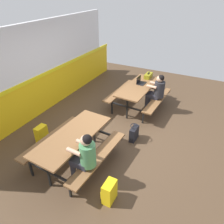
{
  "coord_description": "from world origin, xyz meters",
  "views": [
    {
      "loc": [
        -4.2,
        -2.08,
        3.44
      ],
      "look_at": [
        0.0,
        0.07,
        0.55
      ],
      "focal_mm": 33.84,
      "sensor_mm": 36.0,
      "label": 1
    }
  ],
  "objects_px": {
    "picnic_table_left": "(73,141)",
    "toolbox_grey": "(148,76)",
    "laptop_dark": "(141,82)",
    "tote_bag_bright": "(134,133)",
    "backpack_dark": "(109,192)",
    "picnic_table_right": "(139,91)",
    "satchel_spare": "(41,134)",
    "student_nearer": "(85,155)",
    "student_further": "(157,90)"
  },
  "relations": [
    {
      "from": "picnic_table_left",
      "to": "toolbox_grey",
      "type": "distance_m",
      "value": 3.73
    },
    {
      "from": "laptop_dark",
      "to": "tote_bag_bright",
      "type": "relative_size",
      "value": 0.77
    },
    {
      "from": "backpack_dark",
      "to": "tote_bag_bright",
      "type": "distance_m",
      "value": 1.88
    },
    {
      "from": "picnic_table_right",
      "to": "tote_bag_bright",
      "type": "distance_m",
      "value": 1.73
    },
    {
      "from": "picnic_table_left",
      "to": "satchel_spare",
      "type": "relative_size",
      "value": 4.44
    },
    {
      "from": "picnic_table_right",
      "to": "student_nearer",
      "type": "relative_size",
      "value": 1.62
    },
    {
      "from": "backpack_dark",
      "to": "picnic_table_right",
      "type": "bearing_deg",
      "value": 12.8
    },
    {
      "from": "picnic_table_left",
      "to": "satchel_spare",
      "type": "bearing_deg",
      "value": 80.08
    },
    {
      "from": "student_nearer",
      "to": "laptop_dark",
      "type": "distance_m",
      "value": 3.51
    },
    {
      "from": "student_further",
      "to": "satchel_spare",
      "type": "bearing_deg",
      "value": 143.04
    },
    {
      "from": "student_nearer",
      "to": "student_further",
      "type": "height_order",
      "value": "same"
    },
    {
      "from": "picnic_table_right",
      "to": "backpack_dark",
      "type": "height_order",
      "value": "picnic_table_right"
    },
    {
      "from": "student_further",
      "to": "laptop_dark",
      "type": "xyz_separation_m",
      "value": [
        0.18,
        0.59,
        0.08
      ]
    },
    {
      "from": "student_nearer",
      "to": "satchel_spare",
      "type": "relative_size",
      "value": 2.74
    },
    {
      "from": "picnic_table_left",
      "to": "toolbox_grey",
      "type": "height_order",
      "value": "toolbox_grey"
    },
    {
      "from": "picnic_table_left",
      "to": "laptop_dark",
      "type": "distance_m",
      "value": 3.17
    },
    {
      "from": "picnic_table_right",
      "to": "satchel_spare",
      "type": "xyz_separation_m",
      "value": [
        -2.73,
        1.52,
        -0.36
      ]
    },
    {
      "from": "student_further",
      "to": "picnic_table_right",
      "type": "bearing_deg",
      "value": 92.9
    },
    {
      "from": "student_further",
      "to": "toolbox_grey",
      "type": "distance_m",
      "value": 0.91
    },
    {
      "from": "student_nearer",
      "to": "satchel_spare",
      "type": "xyz_separation_m",
      "value": [
        0.57,
        1.7,
        -0.49
      ]
    },
    {
      "from": "picnic_table_right",
      "to": "toolbox_grey",
      "type": "relative_size",
      "value": 4.89
    },
    {
      "from": "picnic_table_left",
      "to": "picnic_table_right",
      "type": "relative_size",
      "value": 1.0
    },
    {
      "from": "picnic_table_left",
      "to": "tote_bag_bright",
      "type": "xyz_separation_m",
      "value": [
        1.33,
        -0.88,
        -0.38
      ]
    },
    {
      "from": "toolbox_grey",
      "to": "tote_bag_bright",
      "type": "height_order",
      "value": "toolbox_grey"
    },
    {
      "from": "student_nearer",
      "to": "picnic_table_right",
      "type": "bearing_deg",
      "value": 3.21
    },
    {
      "from": "toolbox_grey",
      "to": "satchel_spare",
      "type": "relative_size",
      "value": 0.91
    },
    {
      "from": "picnic_table_right",
      "to": "laptop_dark",
      "type": "height_order",
      "value": "laptop_dark"
    },
    {
      "from": "picnic_table_right",
      "to": "student_nearer",
      "type": "bearing_deg",
      "value": -176.79
    },
    {
      "from": "laptop_dark",
      "to": "toolbox_grey",
      "type": "bearing_deg",
      "value": -6.58
    },
    {
      "from": "backpack_dark",
      "to": "student_nearer",
      "type": "bearing_deg",
      "value": 74.26
    },
    {
      "from": "student_nearer",
      "to": "backpack_dark",
      "type": "bearing_deg",
      "value": -105.74
    },
    {
      "from": "student_nearer",
      "to": "laptop_dark",
      "type": "relative_size",
      "value": 3.66
    },
    {
      "from": "picnic_table_left",
      "to": "backpack_dark",
      "type": "relative_size",
      "value": 4.44
    },
    {
      "from": "backpack_dark",
      "to": "satchel_spare",
      "type": "bearing_deg",
      "value": 72.25
    },
    {
      "from": "laptop_dark",
      "to": "satchel_spare",
      "type": "height_order",
      "value": "laptop_dark"
    },
    {
      "from": "laptop_dark",
      "to": "tote_bag_bright",
      "type": "distance_m",
      "value": 1.99
    },
    {
      "from": "picnic_table_left",
      "to": "student_nearer",
      "type": "height_order",
      "value": "student_nearer"
    },
    {
      "from": "picnic_table_right",
      "to": "satchel_spare",
      "type": "relative_size",
      "value": 4.44
    },
    {
      "from": "laptop_dark",
      "to": "toolbox_grey",
      "type": "relative_size",
      "value": 0.83
    },
    {
      "from": "student_further",
      "to": "picnic_table_left",
      "type": "bearing_deg",
      "value": 162.86
    },
    {
      "from": "backpack_dark",
      "to": "tote_bag_bright",
      "type": "bearing_deg",
      "value": 8.13
    },
    {
      "from": "picnic_table_right",
      "to": "toolbox_grey",
      "type": "height_order",
      "value": "toolbox_grey"
    },
    {
      "from": "backpack_dark",
      "to": "tote_bag_bright",
      "type": "height_order",
      "value": "backpack_dark"
    },
    {
      "from": "picnic_table_left",
      "to": "student_nearer",
      "type": "relative_size",
      "value": 1.62
    },
    {
      "from": "toolbox_grey",
      "to": "backpack_dark",
      "type": "bearing_deg",
      "value": -169.93
    },
    {
      "from": "laptop_dark",
      "to": "picnic_table_right",
      "type": "bearing_deg",
      "value": -172.54
    },
    {
      "from": "student_further",
      "to": "laptop_dark",
      "type": "bearing_deg",
      "value": 72.82
    },
    {
      "from": "picnic_table_left",
      "to": "backpack_dark",
      "type": "distance_m",
      "value": 1.31
    },
    {
      "from": "laptop_dark",
      "to": "student_nearer",
      "type": "bearing_deg",
      "value": -176.53
    },
    {
      "from": "student_nearer",
      "to": "backpack_dark",
      "type": "relative_size",
      "value": 2.74
    }
  ]
}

